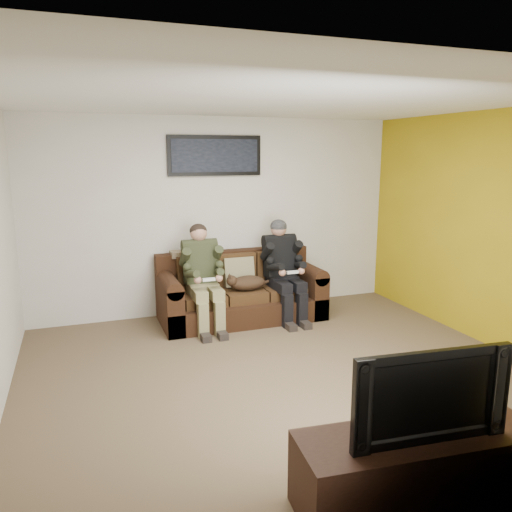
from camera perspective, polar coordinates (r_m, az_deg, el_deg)
name	(u,v)px	position (r m, az deg, el deg)	size (l,w,h in m)	color
floor	(284,375)	(5.03, 3.20, -13.45)	(5.00, 5.00, 0.00)	brown
ceiling	(287,99)	(4.58, 3.59, 17.50)	(5.00, 5.00, 0.00)	silver
wall_back	(219,216)	(6.73, -4.21, 4.55)	(5.00, 5.00, 0.00)	beige
wall_front	(459,320)	(2.77, 22.18, -6.78)	(5.00, 5.00, 0.00)	beige
wall_right	(496,231)	(6.06, 25.70, 2.61)	(4.50, 4.50, 0.00)	beige
accent_wall_right	(495,231)	(6.05, 25.63, 2.61)	(4.50, 4.50, 0.00)	#A78D10
sofa	(240,294)	(6.57, -1.86, -4.32)	(2.09, 0.90, 0.85)	black
throw_pillow	(239,272)	(6.53, -1.98, -1.83)	(0.40, 0.11, 0.38)	#857C57
throw_blanket	(187,254)	(6.53, -7.89, 0.28)	(0.43, 0.21, 0.08)	tan
person_left	(203,271)	(6.17, -6.13, -1.72)	(0.51, 0.87, 1.27)	#8B8257
person_right	(283,264)	(6.50, 3.10, -0.95)	(0.51, 0.86, 1.28)	black
cat	(246,283)	(6.34, -1.12, -3.07)	(0.66, 0.26, 0.24)	#422B1A
framed_poster	(215,156)	(6.63, -4.71, 11.36)	(1.25, 0.05, 0.52)	black
tv_stand	(417,469)	(3.47, 17.92, -22.11)	(1.51, 0.48, 0.47)	black
television	(423,390)	(3.21, 18.52, -14.30)	(1.00, 0.13, 0.57)	black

